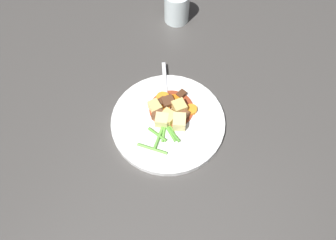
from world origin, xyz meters
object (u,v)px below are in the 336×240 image
Objects in this scene: meat_chunk_3 at (168,102)px; carrot_slice_2 at (163,99)px; carrot_slice_1 at (173,100)px; dinner_plate at (168,122)px; meat_chunk_0 at (183,115)px; potato_chunk_1 at (170,118)px; carrot_slice_3 at (165,110)px; potato_chunk_3 at (179,122)px; potato_chunk_0 at (155,107)px; fork at (165,90)px; meat_chunk_4 at (181,95)px; meat_chunk_1 at (161,102)px; potato_chunk_2 at (179,107)px; potato_chunk_4 at (162,120)px; meat_chunk_2 at (159,114)px; carrot_slice_0 at (191,110)px; water_glass at (177,7)px.

carrot_slice_2 is at bearing 55.25° from meat_chunk_3.
meat_chunk_3 is (-0.02, 0.01, 0.01)m from carrot_slice_1.
dinner_plate is 0.04m from meat_chunk_0.
potato_chunk_1 is at bearing 122.03° from meat_chunk_0.
carrot_slice_3 reaches higher than dinner_plate.
potato_chunk_3 reaches higher than carrot_slice_2.
potato_chunk_3 is (-0.03, -0.07, 0.00)m from potato_chunk_0.
potato_chunk_3 is 0.11m from fork.
meat_chunk_4 is at bearing -6.89° from potato_chunk_1.
dinner_plate is 0.02m from potato_chunk_1.
carrot_slice_1 is at bearing 1.44° from dinner_plate.
carrot_slice_3 is 1.16× the size of meat_chunk_1.
meat_chunk_0 is at bearing -62.56° from dinner_plate.
potato_chunk_2 reaches higher than potato_chunk_1.
potato_chunk_2 is 0.02m from meat_chunk_0.
potato_chunk_4 is (-0.01, 0.02, 0.00)m from potato_chunk_1.
potato_chunk_0 reaches higher than carrot_slice_2.
meat_chunk_2 is at bearing 126.55° from potato_chunk_2.
meat_chunk_1 is at bearing 177.71° from carrot_slice_2.
carrot_slice_2 reaches higher than carrot_slice_1.
potato_chunk_3 is (-0.04, -0.01, 0.00)m from potato_chunk_2.
potato_chunk_4 reaches higher than meat_chunk_1.
dinner_plate is 9.16× the size of potato_chunk_4.
meat_chunk_4 reaches higher than carrot_slice_0.
meat_chunk_3 reaches higher than carrot_slice_2.
carrot_slice_3 is 0.36m from water_glass.
potato_chunk_0 is 0.35m from water_glass.
carrot_slice_2 is 1.51× the size of meat_chunk_4.
carrot_slice_0 is 1.02× the size of meat_chunk_3.
carrot_slice_0 is at bearing -76.23° from potato_chunk_0.
meat_chunk_0 is 0.06m from meat_chunk_2.
water_glass is at bearing 15.53° from potato_chunk_2.
dinner_plate is at bearing -117.46° from potato_chunk_0.
carrot_slice_3 is 0.04m from potato_chunk_4.
potato_chunk_4 reaches higher than meat_chunk_4.
meat_chunk_3 is at bearing 143.62° from meat_chunk_4.
carrot_slice_2 is 1.26× the size of carrot_slice_3.
fork is 1.85× the size of water_glass.
carrot_slice_3 is 0.03m from potato_chunk_1.
potato_chunk_1 is 0.10m from fork.
meat_chunk_3 is at bearing 146.03° from carrot_slice_1.
carrot_slice_1 is at bearing 72.16° from carrot_slice_0.
potato_chunk_4 is (-0.05, 0.06, 0.01)m from carrot_slice_0.
carrot_slice_3 is 0.06m from meat_chunk_4.
potato_chunk_0 is 0.08m from meat_chunk_4.
potato_chunk_0 reaches higher than carrot_slice_1.
meat_chunk_1 is at bearing 91.23° from carrot_slice_0.
potato_chunk_3 is at bearing 169.52° from meat_chunk_0.
meat_chunk_0 is (-0.04, -0.04, 0.01)m from carrot_slice_1.
meat_chunk_0 is at bearing -138.45° from carrot_slice_1.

